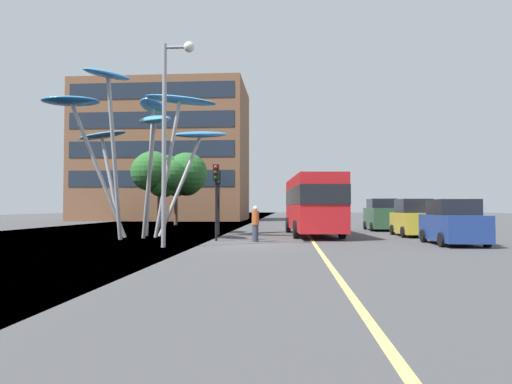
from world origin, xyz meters
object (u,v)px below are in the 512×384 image
(car_parked_near, at_px, (453,223))
(car_parked_far, at_px, (381,215))
(traffic_light_kerb_near, at_px, (216,186))
(traffic_light_kerb_far, at_px, (218,188))
(street_lamp, at_px, (170,119))
(red_bus, at_px, (313,202))
(leaf_sculpture, at_px, (140,121))
(pedestrian, at_px, (255,224))
(car_parked_mid, at_px, (413,219))

(car_parked_near, relative_size, car_parked_far, 0.93)
(traffic_light_kerb_near, relative_size, traffic_light_kerb_far, 0.97)
(traffic_light_kerb_near, bearing_deg, street_lamp, -109.97)
(red_bus, relative_size, street_lamp, 1.16)
(red_bus, distance_m, car_parked_far, 7.98)
(red_bus, xyz_separation_m, leaf_sculpture, (-9.48, -2.38, 4.39))
(leaf_sculpture, xyz_separation_m, street_lamp, (3.26, -5.98, -1.07))
(pedestrian, bearing_deg, red_bus, 59.87)
(traffic_light_kerb_far, height_order, car_parked_mid, traffic_light_kerb_far)
(traffic_light_kerb_far, height_order, pedestrian, traffic_light_kerb_far)
(pedestrian, bearing_deg, traffic_light_kerb_near, 169.19)
(car_parked_mid, bearing_deg, street_lamp, -145.91)
(red_bus, relative_size, pedestrian, 5.75)
(car_parked_far, height_order, street_lamp, street_lamp)
(traffic_light_kerb_near, xyz_separation_m, traffic_light_kerb_far, (-0.60, 4.62, 0.07))
(leaf_sculpture, relative_size, traffic_light_kerb_near, 2.60)
(traffic_light_kerb_near, distance_m, car_parked_mid, 11.53)
(car_parked_far, bearing_deg, car_parked_mid, -85.66)
(car_parked_near, bearing_deg, traffic_light_kerb_far, 151.96)
(street_lamp, distance_m, pedestrian, 6.38)
(car_parked_far, relative_size, street_lamp, 0.52)
(car_parked_near, bearing_deg, red_bus, 133.34)
(street_lamp, bearing_deg, car_parked_near, 10.57)
(leaf_sculpture, bearing_deg, traffic_light_kerb_far, 29.69)
(red_bus, relative_size, traffic_light_kerb_near, 2.64)
(car_parked_near, xyz_separation_m, car_parked_far, (-0.64, 12.16, 0.12))
(car_parked_far, bearing_deg, car_parked_near, -87.00)
(red_bus, height_order, traffic_light_kerb_near, traffic_light_kerb_near)
(red_bus, distance_m, traffic_light_kerb_far, 5.56)
(street_lamp, bearing_deg, pedestrian, 44.98)
(leaf_sculpture, bearing_deg, street_lamp, -61.42)
(car_parked_far, distance_m, street_lamp, 18.82)
(pedestrian, bearing_deg, leaf_sculpture, 157.32)
(traffic_light_kerb_near, relative_size, car_parked_mid, 0.91)
(street_lamp, relative_size, pedestrian, 4.97)
(leaf_sculpture, height_order, car_parked_mid, leaf_sculpture)
(car_parked_far, bearing_deg, street_lamp, -128.28)
(leaf_sculpture, height_order, car_parked_far, leaf_sculpture)
(leaf_sculpture, distance_m, traffic_light_kerb_near, 6.32)
(traffic_light_kerb_far, relative_size, pedestrian, 2.25)
(car_parked_near, height_order, street_lamp, street_lamp)
(traffic_light_kerb_far, xyz_separation_m, pedestrian, (2.54, -4.99, -1.91))
(leaf_sculpture, xyz_separation_m, traffic_light_kerb_far, (3.98, 2.27, -3.58))
(red_bus, height_order, car_parked_far, red_bus)
(traffic_light_kerb_far, height_order, car_parked_far, traffic_light_kerb_far)
(car_parked_mid, height_order, car_parked_far, car_parked_far)
(red_bus, height_order, car_parked_mid, red_bus)
(traffic_light_kerb_far, distance_m, pedestrian, 5.92)
(leaf_sculpture, height_order, traffic_light_kerb_far, leaf_sculpture)
(red_bus, bearing_deg, car_parked_mid, -3.51)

